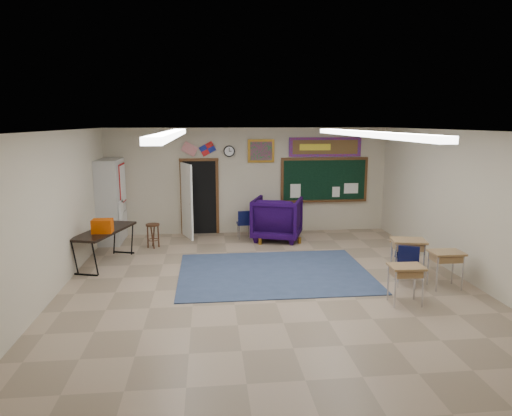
{
  "coord_description": "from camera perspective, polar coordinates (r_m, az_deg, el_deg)",
  "views": [
    {
      "loc": [
        -1.16,
        -8.38,
        3.17
      ],
      "look_at": [
        -0.11,
        1.5,
        1.28
      ],
      "focal_mm": 32.0,
      "sensor_mm": 36.0,
      "label": 1
    }
  ],
  "objects": [
    {
      "name": "front_wall",
      "position": [
        4.37,
        9.98,
        -11.81
      ],
      "size": [
        8.0,
        0.04,
        3.0
      ],
      "primitive_type": "cube",
      "color": "#C0B69C",
      "rests_on": "floor"
    },
    {
      "name": "wingback_armchair",
      "position": [
        12.38,
        2.67,
        -1.32
      ],
      "size": [
        1.58,
        1.61,
        1.16
      ],
      "primitive_type": "imported",
      "rotation": [
        0.0,
        0.0,
        2.81
      ],
      "color": "#180431",
      "rests_on": "floor"
    },
    {
      "name": "student_desk_back_left",
      "position": [
        8.51,
        18.19,
        -8.84
      ],
      "size": [
        0.6,
        0.46,
        0.7
      ],
      "rotation": [
        0.0,
        0.0,
        -0.04
      ],
      "color": "#9D7749",
      "rests_on": "floor"
    },
    {
      "name": "doorway",
      "position": [
        12.9,
        -7.51,
        1.26
      ],
      "size": [
        1.1,
        0.89,
        2.16
      ],
      "color": "black",
      "rests_on": "back_wall"
    },
    {
      "name": "bulletin_board",
      "position": [
        13.29,
        8.65,
        7.54
      ],
      "size": [
        2.1,
        0.05,
        0.55
      ],
      "color": "#B10F15",
      "rests_on": "back_wall"
    },
    {
      "name": "student_desk_front_left",
      "position": [
        9.91,
        18.43,
        -5.74
      ],
      "size": [
        0.75,
        0.62,
        0.8
      ],
      "rotation": [
        0.0,
        0.0,
        -0.19
      ],
      "color": "#9D7749",
      "rests_on": "floor"
    },
    {
      "name": "student_desk_back_right",
      "position": [
        9.55,
        22.6,
        -6.89
      ],
      "size": [
        0.61,
        0.46,
        0.73
      ],
      "rotation": [
        0.0,
        0.0,
        -0.01
      ],
      "color": "#9D7749",
      "rests_on": "floor"
    },
    {
      "name": "wooden_stool",
      "position": [
        11.9,
        -12.74,
        -3.36
      ],
      "size": [
        0.35,
        0.35,
        0.61
      ],
      "color": "#472515",
      "rests_on": "floor"
    },
    {
      "name": "left_wall",
      "position": [
        9.0,
        -24.36,
        -0.88
      ],
      "size": [
        0.04,
        9.0,
        3.0
      ],
      "primitive_type": "cube",
      "color": "#C0B69C",
      "rests_on": "floor"
    },
    {
      "name": "chalkboard",
      "position": [
        13.38,
        8.54,
        3.32
      ],
      "size": [
        2.55,
        0.14,
        1.3
      ],
      "color": "#523017",
      "rests_on": "back_wall"
    },
    {
      "name": "framed_art_print",
      "position": [
        12.95,
        0.64,
        7.14
      ],
      "size": [
        0.75,
        0.05,
        0.65
      ],
      "color": "#90621B",
      "rests_on": "back_wall"
    },
    {
      "name": "student_desk_front_right",
      "position": [
        10.39,
        18.08,
        -5.43
      ],
      "size": [
        0.68,
        0.63,
        0.65
      ],
      "rotation": [
        0.0,
        0.0,
        0.54
      ],
      "color": "#9D7749",
      "rests_on": "floor"
    },
    {
      "name": "ceiling",
      "position": [
        8.46,
        1.83,
        9.62
      ],
      "size": [
        8.0,
        9.0,
        0.04
      ],
      "primitive_type": "cube",
      "color": "silver",
      "rests_on": "back_wall"
    },
    {
      "name": "wall_flags",
      "position": [
        12.84,
        -7.2,
        7.61
      ],
      "size": [
        1.16,
        0.06,
        0.7
      ],
      "primitive_type": null,
      "color": "red",
      "rests_on": "back_wall"
    },
    {
      "name": "area_rug",
      "position": [
        9.8,
        2.25,
        -8.05
      ],
      "size": [
        4.0,
        3.0,
        0.02
      ],
      "primitive_type": "cube",
      "color": "#364568",
      "rests_on": "floor"
    },
    {
      "name": "back_wall",
      "position": [
        13.03,
        -0.92,
        3.41
      ],
      "size": [
        8.0,
        0.04,
        3.0
      ],
      "primitive_type": "cube",
      "color": "#C0B69C",
      "rests_on": "floor"
    },
    {
      "name": "storage_cabinet",
      "position": [
        12.66,
        -17.62,
        0.84
      ],
      "size": [
        0.59,
        1.25,
        2.2
      ],
      "color": "#B3B3AE",
      "rests_on": "floor"
    },
    {
      "name": "folding_table",
      "position": [
        10.82,
        -18.31,
        -4.45
      ],
      "size": [
        1.16,
        2.0,
        1.08
      ],
      "rotation": [
        0.0,
        0.0,
        -0.3
      ],
      "color": "black",
      "rests_on": "floor"
    },
    {
      "name": "fluorescent_strips",
      "position": [
        8.46,
        1.83,
        9.22
      ],
      "size": [
        3.86,
        6.0,
        0.1
      ],
      "primitive_type": null,
      "color": "white",
      "rests_on": "ceiling"
    },
    {
      "name": "wall_clock",
      "position": [
        12.88,
        -3.37,
        7.1
      ],
      "size": [
        0.32,
        0.05,
        0.32
      ],
      "color": "black",
      "rests_on": "back_wall"
    },
    {
      "name": "student_chair_reading",
      "position": [
        12.51,
        -1.52,
        -2.03
      ],
      "size": [
        0.42,
        0.42,
        0.8
      ],
      "primitive_type": null,
      "rotation": [
        0.0,
        0.0,
        3.19
      ],
      "color": "black",
      "rests_on": "floor"
    },
    {
      "name": "right_wall",
      "position": [
        9.98,
        25.18,
        0.11
      ],
      "size": [
        0.04,
        9.0,
        3.0
      ],
      "primitive_type": "cube",
      "color": "#C0B69C",
      "rests_on": "floor"
    },
    {
      "name": "floor",
      "position": [
        9.03,
        1.72,
        -9.78
      ],
      "size": [
        9.0,
        9.0,
        0.0
      ],
      "primitive_type": "plane",
      "color": "#9F866E",
      "rests_on": "ground"
    },
    {
      "name": "student_chair_desk_a",
      "position": [
        9.4,
        18.41,
        -6.76
      ],
      "size": [
        0.56,
        0.56,
        0.85
      ],
      "primitive_type": null,
      "rotation": [
        0.0,
        0.0,
        2.75
      ],
      "color": "black",
      "rests_on": "floor"
    },
    {
      "name": "student_chair_desk_b",
      "position": [
        10.05,
        18.25,
        -6.03
      ],
      "size": [
        0.41,
        0.41,
        0.72
      ],
      "primitive_type": null,
      "rotation": [
        0.0,
        0.0,
        0.14
      ],
      "color": "black",
      "rests_on": "floor"
    }
  ]
}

